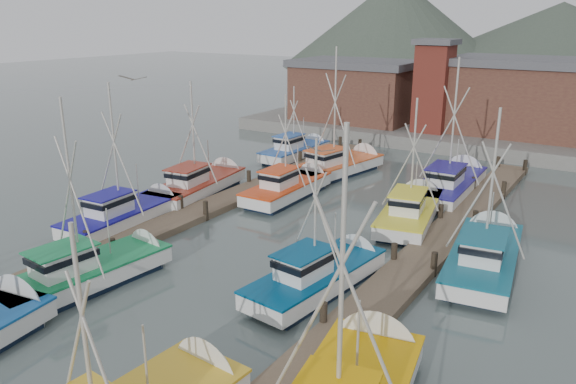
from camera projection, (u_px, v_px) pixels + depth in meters
The scene contains 20 objects.
ground at pixel (233, 275), 26.57m from camera, with size 260.00×260.00×0.00m, color #4A5958.
dock_left at pixel (183, 218), 33.37m from camera, with size 2.30×46.00×1.50m.
dock_right at pixel (406, 274), 26.13m from camera, with size 2.30×46.00×1.50m.
quay at pixel (462, 133), 56.07m from camera, with size 44.00×16.00×1.20m, color gray.
shed_left at pixel (356, 90), 59.04m from camera, with size 12.72×8.48×6.20m.
shed_center at pixel (532, 96), 51.74m from camera, with size 14.84×9.54×6.90m.
lookout_tower at pixel (433, 85), 52.42m from camera, with size 3.60×3.60×8.50m.
distant_hills at pixel (514, 69), 131.49m from camera, with size 175.00×140.00×42.00m.
boat_4 at pixel (94, 270), 25.47m from camera, with size 3.67×8.68×9.29m.
boat_5 at pixel (323, 274), 25.07m from camera, with size 3.44×8.41×7.62m.
boat_6 at pixel (129, 213), 32.86m from camera, with size 3.64×8.48×8.99m.
boat_8 at pixel (291, 187), 37.91m from camera, with size 3.10×8.31×7.65m.
boat_9 at pixel (411, 210), 33.37m from camera, with size 4.21×9.03×8.14m.
boat_10 at pixel (202, 184), 38.68m from camera, with size 3.91×9.26×8.50m.
boat_11 at pixel (485, 254), 27.18m from camera, with size 4.04×9.46×8.71m.
boat_12 at pixel (339, 165), 43.37m from camera, with size 4.50×9.80×10.49m.
boat_13 at pixel (451, 183), 38.78m from camera, with size 4.08×9.89×10.12m.
boat_14 at pixel (298, 150), 48.31m from camera, with size 2.87×8.11×6.83m.
gull_near at pixel (133, 79), 24.69m from camera, with size 1.55×0.65×0.24m.
gull_far at pixel (321, 150), 27.61m from camera, with size 1.54×0.61×0.24m.
Camera 1 is at (15.28, -18.92, 11.69)m, focal length 35.00 mm.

